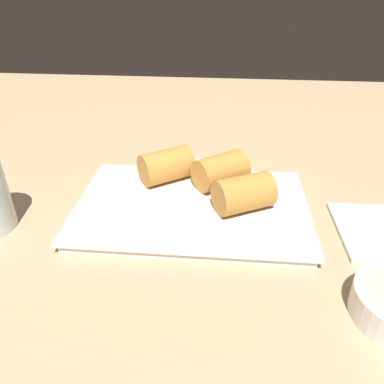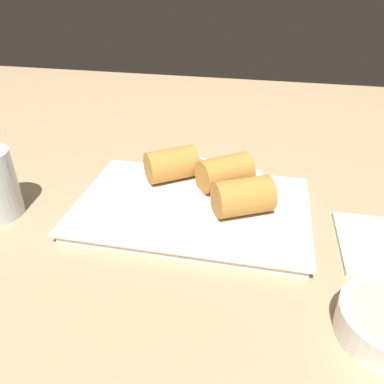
% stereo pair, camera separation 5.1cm
% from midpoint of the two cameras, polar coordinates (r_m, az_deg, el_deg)
% --- Properties ---
extents(table_surface, '(1.80, 1.40, 0.02)m').
position_cam_midpoint_polar(table_surface, '(0.56, 0.81, -2.98)').
color(table_surface, tan).
rests_on(table_surface, ground).
extents(serving_plate, '(0.33, 0.21, 0.01)m').
position_cam_midpoint_polar(serving_plate, '(0.53, -2.75, -2.57)').
color(serving_plate, white).
rests_on(serving_plate, table_surface).
extents(roll_front_left, '(0.09, 0.09, 0.05)m').
position_cam_midpoint_polar(roll_front_left, '(0.56, 2.21, 3.31)').
color(roll_front_left, '#C68438').
rests_on(roll_front_left, serving_plate).
extents(roll_front_right, '(0.09, 0.08, 0.05)m').
position_cam_midpoint_polar(roll_front_right, '(0.58, -6.09, 4.06)').
color(roll_front_right, '#C68438').
rests_on(roll_front_right, serving_plate).
extents(roll_back_left, '(0.09, 0.08, 0.05)m').
position_cam_midpoint_polar(roll_back_left, '(0.51, 5.52, -0.20)').
color(roll_back_left, '#C68438').
rests_on(roll_back_left, serving_plate).
extents(spoon, '(0.17, 0.08, 0.01)m').
position_cam_midpoint_polar(spoon, '(0.65, 3.53, 3.92)').
color(spoon, silver).
rests_on(spoon, table_surface).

